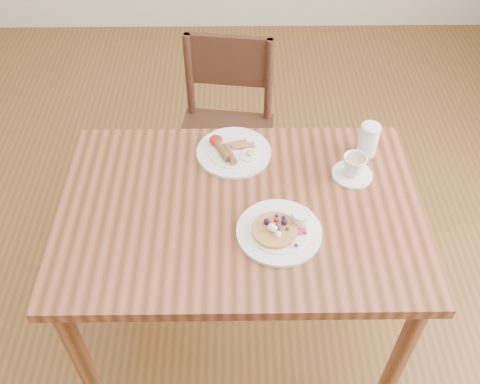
{
  "coord_description": "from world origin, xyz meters",
  "views": [
    {
      "loc": [
        -0.01,
        -1.17,
        2.06
      ],
      "look_at": [
        0.0,
        0.0,
        0.82
      ],
      "focal_mm": 40.0,
      "sensor_mm": 36.0,
      "label": 1
    }
  ],
  "objects_px": {
    "chair_far": "(226,128)",
    "teacup_saucer": "(353,167)",
    "breakfast_plate": "(233,151)",
    "water_glass": "(368,140)",
    "pancake_plate": "(280,230)",
    "dining_table": "(240,226)"
  },
  "relations": [
    {
      "from": "chair_far",
      "to": "water_glass",
      "type": "relative_size",
      "value": 7.19
    },
    {
      "from": "teacup_saucer",
      "to": "water_glass",
      "type": "bearing_deg",
      "value": 59.73
    },
    {
      "from": "pancake_plate",
      "to": "water_glass",
      "type": "bearing_deg",
      "value": 47.97
    },
    {
      "from": "chair_far",
      "to": "breakfast_plate",
      "type": "bearing_deg",
      "value": 101.89
    },
    {
      "from": "water_glass",
      "to": "breakfast_plate",
      "type": "bearing_deg",
      "value": -179.91
    },
    {
      "from": "pancake_plate",
      "to": "chair_far",
      "type": "bearing_deg",
      "value": 102.49
    },
    {
      "from": "teacup_saucer",
      "to": "water_glass",
      "type": "distance_m",
      "value": 0.14
    },
    {
      "from": "chair_far",
      "to": "teacup_saucer",
      "type": "distance_m",
      "value": 0.79
    },
    {
      "from": "chair_far",
      "to": "water_glass",
      "type": "xyz_separation_m",
      "value": [
        0.52,
        -0.46,
        0.32
      ]
    },
    {
      "from": "chair_far",
      "to": "pancake_plate",
      "type": "bearing_deg",
      "value": 110.14
    },
    {
      "from": "chair_far",
      "to": "breakfast_plate",
      "type": "xyz_separation_m",
      "value": [
        0.03,
        -0.46,
        0.27
      ]
    },
    {
      "from": "pancake_plate",
      "to": "teacup_saucer",
      "type": "bearing_deg",
      "value": 43.68
    },
    {
      "from": "dining_table",
      "to": "pancake_plate",
      "type": "distance_m",
      "value": 0.2
    },
    {
      "from": "breakfast_plate",
      "to": "chair_far",
      "type": "bearing_deg",
      "value": 94.24
    },
    {
      "from": "breakfast_plate",
      "to": "teacup_saucer",
      "type": "distance_m",
      "value": 0.43
    },
    {
      "from": "chair_far",
      "to": "breakfast_plate",
      "type": "relative_size",
      "value": 3.26
    },
    {
      "from": "chair_far",
      "to": "pancake_plate",
      "type": "relative_size",
      "value": 3.26
    },
    {
      "from": "water_glass",
      "to": "teacup_saucer",
      "type": "bearing_deg",
      "value": -120.27
    },
    {
      "from": "dining_table",
      "to": "chair_far",
      "type": "xyz_separation_m",
      "value": [
        -0.06,
        0.72,
        -0.16
      ]
    },
    {
      "from": "pancake_plate",
      "to": "breakfast_plate",
      "type": "xyz_separation_m",
      "value": [
        -0.15,
        0.37,
        -0.0
      ]
    },
    {
      "from": "chair_far",
      "to": "dining_table",
      "type": "bearing_deg",
      "value": 102.23
    },
    {
      "from": "breakfast_plate",
      "to": "water_glass",
      "type": "relative_size",
      "value": 2.21
    }
  ]
}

